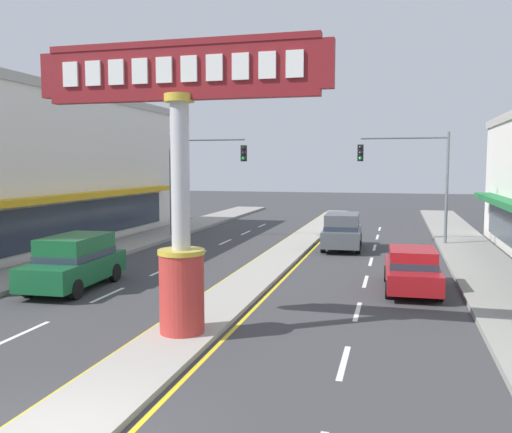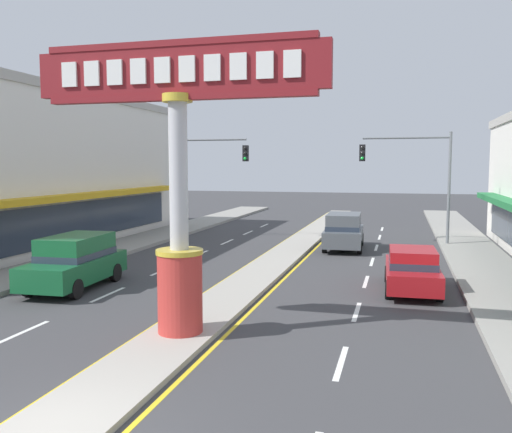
% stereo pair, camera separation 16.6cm
% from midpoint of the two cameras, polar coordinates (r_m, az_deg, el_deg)
% --- Properties ---
extents(median_strip, '(1.82, 52.00, 0.14)m').
position_cam_midpoint_polar(median_strip, '(26.09, 2.97, -4.19)').
color(median_strip, '#A39E93').
rests_on(median_strip, ground).
extents(sidewalk_left, '(2.88, 60.00, 0.18)m').
position_cam_midpoint_polar(sidewalk_left, '(27.56, -16.51, -3.85)').
color(sidewalk_left, gray).
rests_on(sidewalk_left, ground).
extents(sidewalk_right, '(2.88, 60.00, 0.18)m').
position_cam_midpoint_polar(sidewalk_right, '(23.84, 23.53, -5.51)').
color(sidewalk_right, gray).
rests_on(sidewalk_right, ground).
extents(lane_markings, '(8.56, 52.00, 0.01)m').
position_cam_midpoint_polar(lane_markings, '(24.80, 2.31, -4.85)').
color(lane_markings, silver).
rests_on(lane_markings, ground).
extents(district_sign, '(7.66, 1.21, 7.34)m').
position_cam_midpoint_polar(district_sign, '(13.81, -7.80, 3.85)').
color(district_sign, '#B7332D').
rests_on(district_sign, median_strip).
extents(storefront_left, '(10.15, 24.59, 8.47)m').
position_cam_midpoint_polar(storefront_left, '(32.56, -24.72, 4.60)').
color(storefront_left, silver).
rests_on(storefront_left, ground).
extents(traffic_light_left_side, '(4.86, 0.46, 6.20)m').
position_cam_midpoint_polar(traffic_light_left_side, '(32.46, -5.76, 5.09)').
color(traffic_light_left_side, slate).
rests_on(traffic_light_left_side, ground).
extents(traffic_light_right_side, '(4.86, 0.46, 6.20)m').
position_cam_midpoint_polar(traffic_light_right_side, '(30.91, 16.54, 4.87)').
color(traffic_light_right_side, slate).
rests_on(traffic_light_right_side, ground).
extents(suv_near_right_lane, '(2.12, 4.68, 1.90)m').
position_cam_midpoint_polar(suv_near_right_lane, '(28.88, 9.36, -1.49)').
color(suv_near_right_lane, '#4C5156').
rests_on(suv_near_right_lane, ground).
extents(sedan_far_right_lane, '(1.95, 4.36, 1.53)m').
position_cam_midpoint_polar(sedan_far_right_lane, '(19.89, 16.29, -5.35)').
color(sedan_far_right_lane, maroon).
rests_on(sedan_far_right_lane, ground).
extents(suv_near_left_lane, '(2.15, 4.69, 1.90)m').
position_cam_midpoint_polar(suv_near_left_lane, '(20.64, -18.22, -4.46)').
color(suv_near_left_lane, '#14562D').
rests_on(suv_near_left_lane, ground).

